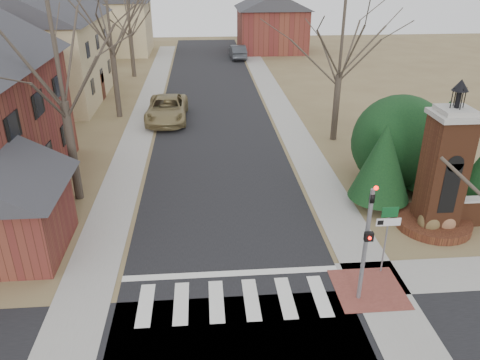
{
  "coord_description": "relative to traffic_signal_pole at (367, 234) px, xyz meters",
  "views": [
    {
      "loc": [
        -0.82,
        -11.86,
        10.64
      ],
      "look_at": [
        0.63,
        6.0,
        2.09
      ],
      "focal_mm": 35.0,
      "sensor_mm": 36.0,
      "label": 1
    }
  ],
  "objects": [
    {
      "name": "ground",
      "position": [
        -4.3,
        -0.57,
        -2.59
      ],
      "size": [
        120.0,
        120.0,
        0.0
      ],
      "primitive_type": "plane",
      "color": "brown",
      "rests_on": "ground"
    },
    {
      "name": "main_street",
      "position": [
        -4.3,
        21.43,
        -2.58
      ],
      "size": [
        8.0,
        70.0,
        0.01
      ],
      "primitive_type": "cube",
      "color": "black",
      "rests_on": "ground"
    },
    {
      "name": "crosswalk_zone",
      "position": [
        -4.3,
        0.23,
        -2.58
      ],
      "size": [
        8.0,
        2.2,
        0.02
      ],
      "primitive_type": "cube",
      "color": "silver",
      "rests_on": "ground"
    },
    {
      "name": "stop_bar",
      "position": [
        -4.3,
        1.73,
        -2.58
      ],
      "size": [
        8.0,
        0.35,
        0.02
      ],
      "primitive_type": "cube",
      "color": "silver",
      "rests_on": "ground"
    },
    {
      "name": "sidewalk_right_main",
      "position": [
        0.9,
        21.43,
        -2.58
      ],
      "size": [
        2.0,
        60.0,
        0.02
      ],
      "primitive_type": "cube",
      "color": "gray",
      "rests_on": "ground"
    },
    {
      "name": "sidewalk_left",
      "position": [
        -9.5,
        21.43,
        -2.58
      ],
      "size": [
        2.0,
        60.0,
        0.02
      ],
      "primitive_type": "cube",
      "color": "gray",
      "rests_on": "ground"
    },
    {
      "name": "curb_apron",
      "position": [
        0.5,
        0.43,
        -2.57
      ],
      "size": [
        2.4,
        2.4,
        0.02
      ],
      "primitive_type": "cube",
      "color": "brown",
      "rests_on": "ground"
    },
    {
      "name": "traffic_signal_pole",
      "position": [
        0.0,
        0.0,
        0.0
      ],
      "size": [
        0.28,
        0.41,
        4.5
      ],
      "color": "slate",
      "rests_on": "ground"
    },
    {
      "name": "sign_post",
      "position": [
        1.29,
        1.41,
        -0.64
      ],
      "size": [
        0.9,
        0.07,
        2.75
      ],
      "color": "slate",
      "rests_on": "ground"
    },
    {
      "name": "brick_gate_monument",
      "position": [
        4.7,
        4.42,
        -0.42
      ],
      "size": [
        3.2,
        3.2,
        6.47
      ],
      "color": "#5A2F1A",
      "rests_on": "ground"
    },
    {
      "name": "house_stucco_left",
      "position": [
        -17.8,
        26.42,
        2.01
      ],
      "size": [
        9.8,
        12.8,
        9.28
      ],
      "color": "#CBB487",
      "rests_on": "ground"
    },
    {
      "name": "garage_left",
      "position": [
        -12.82,
        3.92,
        -0.35
      ],
      "size": [
        4.8,
        4.8,
        4.29
      ],
      "color": "brown",
      "rests_on": "ground"
    },
    {
      "name": "house_distant_left",
      "position": [
        -16.31,
        47.42,
        1.66
      ],
      "size": [
        10.8,
        8.8,
        8.53
      ],
      "color": "#CBB487",
      "rests_on": "ground"
    },
    {
      "name": "house_distant_right",
      "position": [
        3.69,
        47.42,
        1.06
      ],
      "size": [
        8.8,
        8.8,
        7.3
      ],
      "color": "brown",
      "rests_on": "ground"
    },
    {
      "name": "evergreen_near",
      "position": [
        2.9,
        6.43,
        -0.29
      ],
      "size": [
        2.8,
        2.8,
        4.1
      ],
      "color": "#473D33",
      "rests_on": "ground"
    },
    {
      "name": "evergreen_mid",
      "position": [
        6.2,
        7.63,
        0.01
      ],
      "size": [
        3.4,
        3.4,
        4.7
      ],
      "color": "#473D33",
      "rests_on": "ground"
    },
    {
      "name": "evergreen_mass",
      "position": [
        4.7,
        8.93,
        -0.19
      ],
      "size": [
        4.8,
        4.8,
        4.8
      ],
      "primitive_type": "sphere",
      "color": "black",
      "rests_on": "ground"
    },
    {
      "name": "bare_tree_0",
      "position": [
        -11.3,
        8.43,
        5.11
      ],
      "size": [
        8.05,
        8.05,
        11.15
      ],
      "color": "#473D33",
      "rests_on": "ground"
    },
    {
      "name": "bare_tree_1",
      "position": [
        -11.3,
        21.43,
        5.44
      ],
      "size": [
        8.4,
        8.4,
        11.64
      ],
      "color": "#473D33",
      "rests_on": "ground"
    },
    {
      "name": "bare_tree_2",
      "position": [
        -11.8,
        34.43,
        4.44
      ],
      "size": [
        7.35,
        7.35,
        10.19
      ],
      "color": "#473D33",
      "rests_on": "ground"
    },
    {
      "name": "bare_tree_3",
      "position": [
        3.2,
        15.43,
        4.1
      ],
      "size": [
        7.0,
        7.0,
        9.7
      ],
      "color": "#473D33",
      "rests_on": "ground"
    },
    {
      "name": "pickup_truck",
      "position": [
        -7.7,
        20.21,
        -1.75
      ],
      "size": [
        2.89,
        6.1,
        1.68
      ],
      "primitive_type": "imported",
      "rotation": [
        0.0,
        0.0,
        -0.02
      ],
      "color": "olive",
      "rests_on": "ground"
    },
    {
      "name": "distant_car",
      "position": [
        -0.9,
        42.53,
        -1.8
      ],
      "size": [
        1.85,
        4.83,
        1.57
      ],
      "primitive_type": "imported",
      "rotation": [
        0.0,
        0.0,
        3.18
      ],
      "color": "#36393E",
      "rests_on": "ground"
    },
    {
      "name": "dry_shrub_left",
      "position": [
        4.3,
        4.03,
        -2.12
      ],
      "size": [
        0.94,
        0.94,
        0.94
      ],
      "primitive_type": "sphere",
      "color": "brown",
      "rests_on": "ground"
    },
    {
      "name": "dry_shrub_right",
      "position": [
        5.0,
        4.03,
        -2.12
      ],
      "size": [
        0.94,
        0.94,
        0.94
      ],
      "primitive_type": "sphere",
      "color": "brown",
      "rests_on": "ground"
    }
  ]
}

